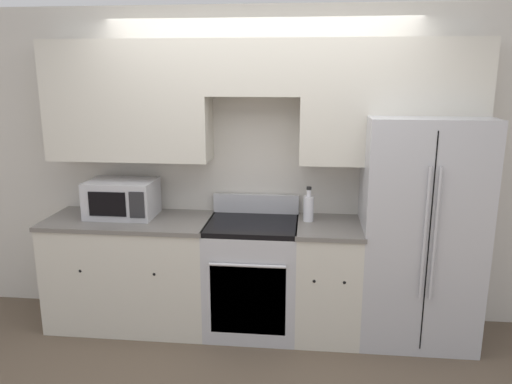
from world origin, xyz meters
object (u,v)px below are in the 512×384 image
object	(u,v)px
oven_range	(252,276)
microwave	(122,198)
refrigerator	(418,230)
bottle	(309,208)

from	to	relation	value
oven_range	microwave	xyz separation A→B (m)	(-1.09, 0.07, 0.60)
refrigerator	bottle	xyz separation A→B (m)	(-0.85, 0.04, 0.14)
oven_range	bottle	distance (m)	0.72
refrigerator	bottle	size ratio (longest dim) A/B	6.30
refrigerator	microwave	distance (m)	2.39
oven_range	bottle	world-z (taller)	bottle
microwave	bottle	xyz separation A→B (m)	(1.53, 0.02, -0.04)
microwave	bottle	size ratio (longest dim) A/B	1.95
oven_range	bottle	bearing A→B (deg)	11.58
microwave	oven_range	bearing A→B (deg)	-3.56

